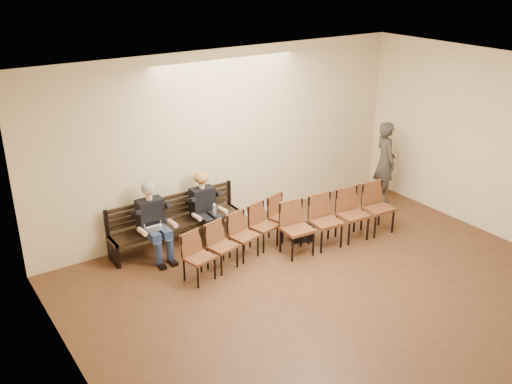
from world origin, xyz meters
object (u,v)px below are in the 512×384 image
laptop (156,230)px  chair_row_front (339,219)px  seated_man (153,220)px  seated_woman (205,209)px  bag (302,232)px  bench (178,234)px  chair_row_back (244,236)px  water_bottle (215,216)px  passerby (386,156)px

laptop → chair_row_front: size_ratio=0.13×
seated_man → seated_woman: seated_man is taller
bag → bench: bearing=151.0°
seated_man → chair_row_back: size_ratio=0.54×
seated_man → water_bottle: seated_man is taller
bench → chair_row_front: chair_row_front is taller
laptop → water_bottle: 1.16m
bag → seated_woman: bearing=146.1°
chair_row_front → water_bottle: bearing=151.8°
bag → passerby: (2.71, 0.55, 0.87)m
water_bottle → bag: (1.44, -0.80, -0.41)m
bench → chair_row_back: bearing=-54.7°
seated_man → laptop: size_ratio=4.34×
passerby → water_bottle: bearing=107.3°
seated_man → laptop: 0.21m
bench → seated_man: seated_man is taller
bench → chair_row_front: bearing=-31.9°
water_bottle → laptop: bearing=176.9°
bench → chair_row_back: 1.35m
seated_woman → chair_row_front: 2.53m
seated_man → chair_row_front: 3.45m
chair_row_front → bench: bearing=152.7°
seated_man → bag: size_ratio=3.33×
seated_man → seated_woman: 1.07m
water_bottle → bag: water_bottle is taller
bench → passerby: (4.77, -0.59, 0.80)m
seated_woman → bag: 1.89m
water_bottle → passerby: 4.19m
seated_man → water_bottle: (1.14, -0.22, -0.13)m
bag → passerby: size_ratio=0.20×
passerby → chair_row_back: 4.07m
laptop → passerby: bearing=-12.0°
bench → seated_woman: (0.54, -0.12, 0.42)m
passerby → bench: bearing=103.6°
seated_man → chair_row_back: bearing=-36.9°
laptop → seated_woman: bearing=-0.3°
seated_woman → bag: size_ratio=3.09×
water_bottle → chair_row_back: size_ratio=0.09×
seated_woman → chair_row_back: (0.23, -0.97, -0.23)m
seated_man → chair_row_back: (1.30, -0.97, -0.28)m
seated_man → passerby: passerby is taller
seated_man → seated_woman: bearing=0.0°
laptop → chair_row_back: bearing=-40.2°
seated_man → laptop: seated_man is taller
bag → water_bottle: bearing=151.1°
laptop → chair_row_back: size_ratio=0.12×
bench → seated_woman: bearing=-12.5°
chair_row_back → chair_row_front: bearing=-29.3°
seated_woman → chair_row_back: size_ratio=0.50×
seated_woman → water_bottle: size_ratio=5.53×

